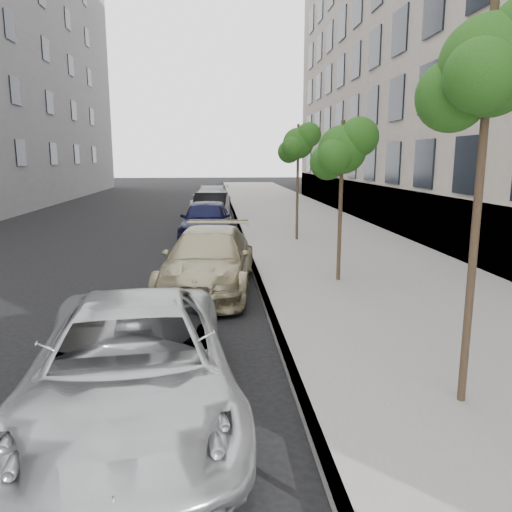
{
  "coord_description": "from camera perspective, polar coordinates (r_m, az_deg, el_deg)",
  "views": [
    {
      "loc": [
        0.06,
        -4.22,
        3.21
      ],
      "look_at": [
        0.78,
        4.43,
        1.5
      ],
      "focal_mm": 35.0,
      "sensor_mm": 36.0,
      "label": 1
    }
  ],
  "objects": [
    {
      "name": "tree_near",
      "position": [
        6.62,
        25.32,
        18.9
      ],
      "size": [
        1.54,
        1.34,
        4.85
      ],
      "color": "#38281C",
      "rests_on": "sidewalk"
    },
    {
      "name": "sidewalk",
      "position": [
        28.71,
        3.73,
        4.85
      ],
      "size": [
        6.4,
        72.0,
        0.14
      ],
      "primitive_type": "cube",
      "color": "gray",
      "rests_on": "ground"
    },
    {
      "name": "tree_mid",
      "position": [
        12.63,
        9.95,
        11.86
      ],
      "size": [
        1.57,
        1.37,
        4.04
      ],
      "color": "#38281C",
      "rests_on": "sidewalk"
    },
    {
      "name": "tree_far",
      "position": [
        19.0,
        4.92,
        12.68
      ],
      "size": [
        1.54,
        1.34,
        4.36
      ],
      "color": "#38281C",
      "rests_on": "sidewalk"
    },
    {
      "name": "sedan_blue",
      "position": [
        19.73,
        -5.67,
        4.1
      ],
      "size": [
        2.21,
        4.84,
        1.61
      ],
      "primitive_type": "imported",
      "rotation": [
        0.0,
        0.0,
        -0.07
      ],
      "color": "black",
      "rests_on": "ground"
    },
    {
      "name": "sedan_rear",
      "position": [
        30.44,
        -5.12,
        6.49
      ],
      "size": [
        2.59,
        5.4,
        1.52
      ],
      "primitive_type": "imported",
      "rotation": [
        0.0,
        0.0,
        -0.09
      ],
      "color": "#A0A4A8",
      "rests_on": "ground"
    },
    {
      "name": "curb",
      "position": [
        28.42,
        -2.53,
        4.8
      ],
      "size": [
        0.15,
        72.0,
        0.14
      ],
      "primitive_type": "cube",
      "color": "#9E9B93",
      "rests_on": "ground"
    },
    {
      "name": "suv",
      "position": [
        12.33,
        -5.43,
        -0.44
      ],
      "size": [
        2.64,
        5.34,
        1.49
      ],
      "primitive_type": "imported",
      "rotation": [
        0.0,
        0.0,
        -0.11
      ],
      "color": "tan",
      "rests_on": "ground"
    },
    {
      "name": "sedan_black",
      "position": [
        24.96,
        -5.17,
        5.46
      ],
      "size": [
        1.99,
        4.7,
        1.51
      ],
      "primitive_type": "imported",
      "rotation": [
        0.0,
        0.0,
        -0.09
      ],
      "color": "black",
      "rests_on": "ground"
    },
    {
      "name": "ground",
      "position": [
        5.31,
        -4.93,
        -26.14
      ],
      "size": [
        160.0,
        160.0,
        0.0
      ],
      "primitive_type": "plane",
      "color": "black",
      "rests_on": "ground"
    },
    {
      "name": "minivan",
      "position": [
        6.43,
        -13.99,
        -11.93
      ],
      "size": [
        2.92,
        5.46,
        1.46
      ],
      "primitive_type": "imported",
      "rotation": [
        0.0,
        0.0,
        0.1
      ],
      "color": "#B2B5B7",
      "rests_on": "ground"
    }
  ]
}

